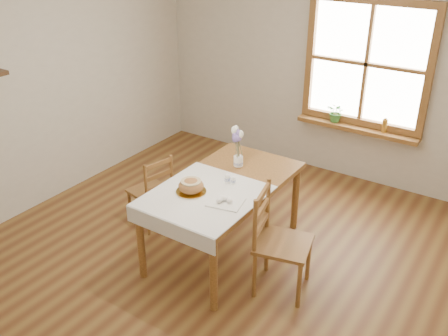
# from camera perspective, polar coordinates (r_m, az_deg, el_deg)

# --- Properties ---
(ground) EXTENTS (5.00, 5.00, 0.00)m
(ground) POSITION_cam_1_polar(r_m,az_deg,el_deg) (4.79, -2.03, -11.04)
(ground) COLOR brown
(ground) RESTS_ON ground
(room_walls) EXTENTS (4.60, 5.10, 2.65)m
(room_walls) POSITION_cam_1_polar(r_m,az_deg,el_deg) (3.98, -2.42, 8.80)
(room_walls) COLOR beige
(room_walls) RESTS_ON ground
(window) EXTENTS (1.46, 0.08, 1.46)m
(window) POSITION_cam_1_polar(r_m,az_deg,el_deg) (5.98, 16.01, 11.36)
(window) COLOR #9E6231
(window) RESTS_ON ground
(window_sill) EXTENTS (1.46, 0.20, 0.05)m
(window_sill) POSITION_cam_1_polar(r_m,az_deg,el_deg) (6.15, 14.92, 4.41)
(window_sill) COLOR #9E6231
(window_sill) RESTS_ON ground
(dining_table) EXTENTS (0.90, 1.60, 0.75)m
(dining_table) POSITION_cam_1_polar(r_m,az_deg,el_deg) (4.62, 0.00, -2.60)
(dining_table) COLOR #9E6231
(dining_table) RESTS_ON ground
(table_linen) EXTENTS (0.91, 0.99, 0.01)m
(table_linen) POSITION_cam_1_polar(r_m,az_deg,el_deg) (4.36, -2.21, -3.19)
(table_linen) COLOR silver
(table_linen) RESTS_ON dining_table
(chair_left) EXTENTS (0.46, 0.45, 0.81)m
(chair_left) POSITION_cam_1_polar(r_m,az_deg,el_deg) (5.24, -8.44, -2.46)
(chair_left) COLOR #9E6231
(chair_left) RESTS_ON ground
(chair_right) EXTENTS (0.56, 0.54, 0.96)m
(chair_right) POSITION_cam_1_polar(r_m,az_deg,el_deg) (4.28, 6.84, -8.46)
(chair_right) COLOR #9E6231
(chair_right) RESTS_ON ground
(bread_plate) EXTENTS (0.31, 0.31, 0.01)m
(bread_plate) POSITION_cam_1_polar(r_m,az_deg,el_deg) (4.41, -3.77, -2.72)
(bread_plate) COLOR white
(bread_plate) RESTS_ON table_linen
(bread_loaf) EXTENTS (0.22, 0.22, 0.12)m
(bread_loaf) POSITION_cam_1_polar(r_m,az_deg,el_deg) (4.38, -3.79, -1.93)
(bread_loaf) COLOR #A4703A
(bread_loaf) RESTS_ON bread_plate
(egg_napkin) EXTENTS (0.33, 0.29, 0.01)m
(egg_napkin) POSITION_cam_1_polar(r_m,az_deg,el_deg) (4.24, 0.22, -3.94)
(egg_napkin) COLOR silver
(egg_napkin) RESTS_ON table_linen
(eggs) EXTENTS (0.25, 0.24, 0.05)m
(eggs) POSITION_cam_1_polar(r_m,az_deg,el_deg) (4.23, 0.22, -3.58)
(eggs) COLOR white
(eggs) RESTS_ON egg_napkin
(salt_shaker) EXTENTS (0.07, 0.07, 0.10)m
(salt_shaker) POSITION_cam_1_polar(r_m,az_deg,el_deg) (4.53, 0.39, -1.18)
(salt_shaker) COLOR white
(salt_shaker) RESTS_ON table_linen
(pepper_shaker) EXTENTS (0.05, 0.05, 0.08)m
(pepper_shaker) POSITION_cam_1_polar(r_m,az_deg,el_deg) (4.52, 1.05, -1.40)
(pepper_shaker) COLOR white
(pepper_shaker) RESTS_ON table_linen
(flower_vase) EXTENTS (0.12, 0.12, 0.10)m
(flower_vase) POSITION_cam_1_polar(r_m,az_deg,el_deg) (4.86, 1.64, 0.72)
(flower_vase) COLOR white
(flower_vase) RESTS_ON dining_table
(lavender_bouquet) EXTENTS (0.16, 0.16, 0.31)m
(lavender_bouquet) POSITION_cam_1_polar(r_m,az_deg,el_deg) (4.77, 1.67, 2.95)
(lavender_bouquet) COLOR #755DA5
(lavender_bouquet) RESTS_ON flower_vase
(potted_plant) EXTENTS (0.26, 0.28, 0.19)m
(potted_plant) POSITION_cam_1_polar(r_m,az_deg,el_deg) (6.19, 12.71, 5.98)
(potted_plant) COLOR #387B31
(potted_plant) RESTS_ON window_sill
(amber_bottle) EXTENTS (0.07, 0.07, 0.17)m
(amber_bottle) POSITION_cam_1_polar(r_m,az_deg,el_deg) (6.03, 17.89, 4.69)
(amber_bottle) COLOR #AD7120
(amber_bottle) RESTS_ON window_sill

